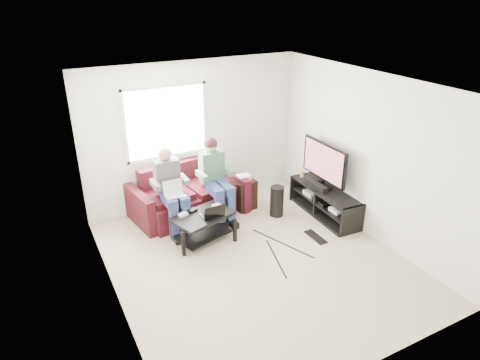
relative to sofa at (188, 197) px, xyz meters
name	(u,v)px	position (x,y,z in m)	size (l,w,h in m)	color
floor	(255,260)	(0.34, -1.82, -0.33)	(4.50, 4.50, 0.00)	#B3A58B
ceiling	(258,85)	(0.34, -1.82, 2.27)	(4.50, 4.50, 0.00)	white
wall_back	(194,134)	(0.34, 0.43, 0.97)	(4.50, 4.50, 0.00)	silver
wall_front	(376,270)	(0.34, -4.07, 0.97)	(4.50, 4.50, 0.00)	silver
wall_left	(107,214)	(-1.66, -1.82, 0.97)	(4.50, 4.50, 0.00)	silver
wall_right	(368,156)	(2.34, -1.82, 0.97)	(4.50, 4.50, 0.00)	silver
window	(166,122)	(-0.16, 0.41, 1.27)	(1.48, 0.04, 1.28)	white
sofa	(188,197)	(0.00, 0.00, 0.00)	(2.02, 1.13, 0.89)	#3F0F12
person_left	(171,187)	(-0.40, -0.34, 0.43)	(0.40, 0.70, 1.37)	navy
person_right	(215,173)	(0.40, -0.32, 0.49)	(0.40, 0.71, 1.41)	navy
laptop_silver	(175,192)	(-0.40, -0.53, 0.41)	(0.32, 0.22, 0.24)	silver
coffee_table	(203,222)	(-0.11, -0.96, 0.01)	(1.05, 0.81, 0.46)	black
laptop_black	(212,209)	(0.01, -1.04, 0.26)	(0.34, 0.24, 0.24)	black
controller_a	(183,215)	(-0.39, -0.84, 0.16)	(0.14, 0.09, 0.04)	silver
controller_b	(192,210)	(-0.21, -0.78, 0.16)	(0.14, 0.09, 0.04)	black
controller_c	(216,206)	(0.19, -0.81, 0.16)	(0.14, 0.09, 0.04)	gray
tv_stand	(324,203)	(2.11, -1.18, -0.10)	(0.52, 1.52, 0.50)	black
tv	(324,163)	(2.11, -1.08, 0.63)	(0.12, 1.10, 0.81)	black
soundbar	(317,186)	(1.99, -1.08, 0.22)	(0.12, 0.50, 0.10)	black
drink_cup	(302,174)	(2.06, -0.55, 0.23)	(0.08, 0.08, 0.12)	#B2834D
console_white	(340,209)	(2.11, -1.58, -0.03)	(0.30, 0.22, 0.06)	silver
console_grey	(314,193)	(2.11, -0.88, -0.02)	(0.34, 0.26, 0.08)	gray
console_black	(326,201)	(2.11, -1.23, -0.03)	(0.38, 0.30, 0.07)	black
subwoofer	(277,201)	(1.36, -0.79, -0.05)	(0.24, 0.24, 0.55)	black
keyboard_floor	(316,237)	(1.52, -1.73, -0.31)	(0.15, 0.44, 0.02)	black
end_table	(244,193)	(0.97, -0.28, -0.04)	(0.37, 0.37, 0.65)	black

